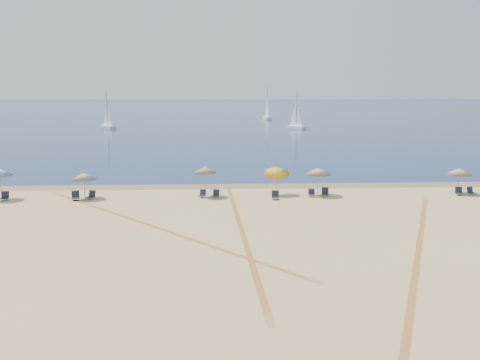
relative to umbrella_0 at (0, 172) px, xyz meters
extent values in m
plane|color=tan|center=(19.84, -19.12, -2.28)|extent=(160.00, 160.00, 0.00)
plane|color=#0C2151|center=(19.84, 205.88, -2.27)|extent=(500.00, 500.00, 0.00)
plane|color=olive|center=(19.84, 4.88, -2.27)|extent=(500.00, 500.00, 0.00)
cylinder|color=gray|center=(0.00, 0.00, -1.06)|extent=(0.05, 0.05, 2.43)
cone|color=white|center=(0.00, 0.00, 0.00)|extent=(2.06, 2.06, 0.55)
cylinder|color=gray|center=(6.79, 0.05, -1.26)|extent=(0.05, 0.05, 2.04)
cone|color=beige|center=(6.79, 0.05, -0.39)|extent=(2.12, 2.12, 0.55)
sphere|color=gray|center=(6.79, 0.05, -0.09)|extent=(0.08, 0.08, 0.08)
cylinder|color=gray|center=(16.85, 0.45, -1.05)|extent=(0.05, 0.05, 2.45)
cone|color=beige|center=(16.85, 0.45, 0.02)|extent=(1.97, 1.97, 0.55)
sphere|color=gray|center=(16.85, 0.45, 0.32)|extent=(0.08, 0.08, 0.08)
cylinder|color=gray|center=(23.00, 0.33, -1.15)|extent=(0.05, 0.92, 2.27)
cone|color=yellow|center=(23.00, 0.72, -0.17)|extent=(2.14, 2.19, 1.29)
sphere|color=gray|center=(23.00, 0.72, 0.13)|extent=(0.08, 0.08, 0.08)
cylinder|color=gray|center=(26.51, 0.41, -1.15)|extent=(0.05, 0.10, 2.25)
cone|color=beige|center=(26.51, 0.43, -0.18)|extent=(2.26, 2.28, 0.60)
sphere|color=gray|center=(26.51, 0.43, 0.12)|extent=(0.08, 0.08, 0.08)
cylinder|color=gray|center=(38.95, 0.59, -1.22)|extent=(0.05, 0.12, 2.11)
cone|color=beige|center=(38.95, 0.62, -0.32)|extent=(2.12, 2.14, 0.62)
sphere|color=gray|center=(38.95, 0.62, -0.02)|extent=(0.08, 0.08, 0.08)
cube|color=black|center=(0.43, -0.47, -2.08)|extent=(0.66, 0.66, 0.05)
cube|color=black|center=(0.38, -0.19, -1.83)|extent=(0.61, 0.30, 0.53)
cylinder|color=#A5A5AD|center=(0.19, -0.72, -2.18)|extent=(0.03, 0.03, 0.19)
cylinder|color=#A5A5AD|center=(0.66, -0.65, -2.18)|extent=(0.03, 0.03, 0.19)
cube|color=black|center=(6.26, -0.70, -2.08)|extent=(0.76, 0.76, 0.06)
cube|color=black|center=(6.17, -0.41, -1.81)|extent=(0.65, 0.39, 0.54)
cylinder|color=#A5A5AD|center=(6.02, -0.99, -2.18)|extent=(0.03, 0.03, 0.20)
cylinder|color=#A5A5AD|center=(6.49, -0.85, -2.18)|extent=(0.03, 0.03, 0.20)
cube|color=black|center=(7.38, -0.45, -2.08)|extent=(0.75, 0.75, 0.05)
cube|color=black|center=(7.48, -0.18, -1.83)|extent=(0.63, 0.40, 0.52)
cylinder|color=#A5A5AD|center=(7.16, -0.58, -2.18)|extent=(0.03, 0.03, 0.19)
cylinder|color=#A5A5AD|center=(7.60, -0.74, -2.18)|extent=(0.03, 0.03, 0.19)
cube|color=black|center=(16.58, -0.10, -2.10)|extent=(0.67, 0.67, 0.05)
cube|color=black|center=(16.67, 0.15, -1.87)|extent=(0.57, 0.36, 0.47)
cylinder|color=#A5A5AD|center=(16.38, -0.22, -2.19)|extent=(0.02, 0.02, 0.17)
cylinder|color=#A5A5AD|center=(16.79, -0.36, -2.19)|extent=(0.02, 0.02, 0.17)
cube|color=black|center=(17.75, -0.16, -2.10)|extent=(0.60, 0.60, 0.05)
cube|color=black|center=(17.79, 0.10, -1.87)|extent=(0.56, 0.27, 0.48)
cylinder|color=#A5A5AD|center=(17.54, -0.32, -2.19)|extent=(0.02, 0.02, 0.17)
cylinder|color=#A5A5AD|center=(17.97, -0.38, -2.19)|extent=(0.02, 0.02, 0.17)
cube|color=black|center=(22.67, -1.17, -2.08)|extent=(0.64, 0.64, 0.05)
cube|color=black|center=(22.70, -0.89, -1.83)|extent=(0.61, 0.27, 0.53)
cylinder|color=#A5A5AD|center=(22.44, -1.37, -2.18)|extent=(0.03, 0.03, 0.19)
cylinder|color=#A5A5AD|center=(22.91, -1.41, -2.18)|extent=(0.03, 0.03, 0.19)
cube|color=black|center=(25.90, -0.27, -2.10)|extent=(0.55, 0.55, 0.05)
cube|color=black|center=(25.90, -0.01, -1.87)|extent=(0.54, 0.20, 0.48)
cylinder|color=#A5A5AD|center=(25.68, -0.47, -2.19)|extent=(0.02, 0.02, 0.18)
cylinder|color=#A5A5AD|center=(26.12, -0.47, -2.19)|extent=(0.02, 0.02, 0.18)
cube|color=black|center=(27.09, 0.04, -2.09)|extent=(0.67, 0.67, 0.05)
cube|color=black|center=(27.14, 0.32, -1.83)|extent=(0.61, 0.31, 0.52)
cylinder|color=#A5A5AD|center=(26.86, -0.13, -2.18)|extent=(0.03, 0.03, 0.19)
cylinder|color=#A5A5AD|center=(27.32, -0.21, -2.18)|extent=(0.03, 0.03, 0.19)
cube|color=black|center=(38.65, -0.24, -2.09)|extent=(0.70, 0.70, 0.05)
cube|color=black|center=(38.72, 0.03, -1.84)|extent=(0.61, 0.35, 0.51)
cylinder|color=#A5A5AD|center=(38.43, -0.39, -2.18)|extent=(0.03, 0.03, 0.19)
cylinder|color=#A5A5AD|center=(38.87, -0.51, -2.18)|extent=(0.03, 0.03, 0.19)
cube|color=black|center=(39.86, -0.04, -2.10)|extent=(0.65, 0.65, 0.05)
cube|color=black|center=(39.81, 0.23, -1.85)|extent=(0.58, 0.30, 0.49)
cylinder|color=#A5A5AD|center=(39.65, -0.28, -2.19)|extent=(0.02, 0.02, 0.18)
cylinder|color=#A5A5AD|center=(40.08, -0.20, -2.19)|extent=(0.02, 0.02, 0.18)
cube|color=white|center=(52.50, 174.45, -1.97)|extent=(2.13, 5.65, 0.60)
cylinder|color=gray|center=(52.50, 174.45, 1.93)|extent=(0.12, 0.12, 8.01)
cube|color=white|center=(36.14, 73.41, -1.97)|extent=(4.06, 5.31, 0.59)
cylinder|color=gray|center=(36.14, 73.41, 1.86)|extent=(0.12, 0.12, 7.87)
cube|color=white|center=(-7.78, 76.59, -1.95)|extent=(4.66, 5.66, 0.64)
cylinder|color=gray|center=(-7.78, 76.59, 2.22)|extent=(0.13, 0.13, 8.57)
cube|color=white|center=(33.02, 110.77, -1.92)|extent=(2.42, 6.59, 0.70)
cylinder|color=gray|center=(33.02, 110.77, 2.64)|extent=(0.14, 0.14, 9.36)
plane|color=tan|center=(19.44, -9.47, -2.28)|extent=(29.06, 29.06, 0.00)
plane|color=tan|center=(19.39, -8.37, -2.28)|extent=(29.06, 29.06, 0.00)
plane|color=tan|center=(29.30, -14.56, -2.28)|extent=(37.04, 37.04, 0.00)
plane|color=tan|center=(29.76, -13.56, -2.28)|extent=(37.04, 37.04, 0.00)
plane|color=tan|center=(13.50, -8.82, -2.28)|extent=(39.54, 39.54, 0.00)
plane|color=tan|center=(12.77, -8.00, -2.28)|extent=(39.54, 39.54, 0.00)
camera|label=1|loc=(17.96, -41.03, 6.73)|focal=37.14mm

